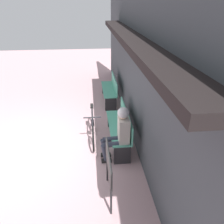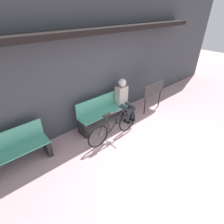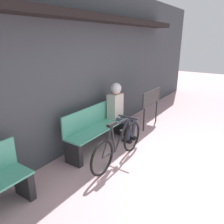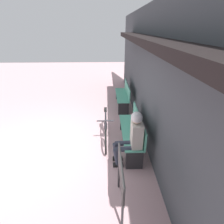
{
  "view_description": "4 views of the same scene",
  "coord_description": "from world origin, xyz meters",
  "px_view_note": "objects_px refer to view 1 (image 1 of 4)",
  "views": [
    {
      "loc": [
        4.34,
        1.42,
        3.13
      ],
      "look_at": [
        -0.02,
        1.86,
        0.89
      ],
      "focal_mm": 35.0,
      "sensor_mm": 36.0,
      "label": 1
    },
    {
      "loc": [
        -2.74,
        -1.26,
        2.99
      ],
      "look_at": [
        -0.26,
        1.59,
        0.67
      ],
      "focal_mm": 28.0,
      "sensor_mm": 36.0,
      "label": 2
    },
    {
      "loc": [
        -3.34,
        -0.45,
        2.13
      ],
      "look_at": [
        -0.1,
        1.73,
        0.82
      ],
      "focal_mm": 35.0,
      "sensor_mm": 36.0,
      "label": 3
    },
    {
      "loc": [
        3.5,
        1.45,
        2.7
      ],
      "look_at": [
        -0.12,
        1.56,
        0.95
      ],
      "focal_mm": 28.0,
      "sensor_mm": 36.0,
      "label": 4
    }
  ],
  "objects_px": {
    "person_seated": "(119,131)",
    "signboard": "(109,165)",
    "park_bench_near": "(120,128)",
    "park_bench_far": "(110,90)",
    "bicycle": "(93,126)"
  },
  "relations": [
    {
      "from": "park_bench_near",
      "to": "bicycle",
      "type": "height_order",
      "value": "park_bench_near"
    },
    {
      "from": "park_bench_near",
      "to": "bicycle",
      "type": "xyz_separation_m",
      "value": [
        -0.24,
        -0.65,
        -0.06
      ]
    },
    {
      "from": "park_bench_far",
      "to": "person_seated",
      "type": "bearing_deg",
      "value": -1.89
    },
    {
      "from": "park_bench_near",
      "to": "person_seated",
      "type": "distance_m",
      "value": 0.7
    },
    {
      "from": "park_bench_far",
      "to": "signboard",
      "type": "height_order",
      "value": "signboard"
    },
    {
      "from": "bicycle",
      "to": "park_bench_far",
      "type": "xyz_separation_m",
      "value": [
        -2.26,
        0.65,
        0.06
      ]
    },
    {
      "from": "park_bench_near",
      "to": "park_bench_far",
      "type": "height_order",
      "value": "same"
    },
    {
      "from": "park_bench_near",
      "to": "bicycle",
      "type": "distance_m",
      "value": 0.7
    },
    {
      "from": "park_bench_near",
      "to": "signboard",
      "type": "height_order",
      "value": "signboard"
    },
    {
      "from": "park_bench_far",
      "to": "signboard",
      "type": "distance_m",
      "value": 4.18
    },
    {
      "from": "person_seated",
      "to": "signboard",
      "type": "xyz_separation_m",
      "value": [
        1.03,
        -0.31,
        -0.01
      ]
    },
    {
      "from": "bicycle",
      "to": "park_bench_near",
      "type": "bearing_deg",
      "value": 69.5
    },
    {
      "from": "bicycle",
      "to": "signboard",
      "type": "height_order",
      "value": "signboard"
    },
    {
      "from": "person_seated",
      "to": "signboard",
      "type": "height_order",
      "value": "person_seated"
    },
    {
      "from": "person_seated",
      "to": "bicycle",
      "type": "bearing_deg",
      "value": -147.6
    }
  ]
}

